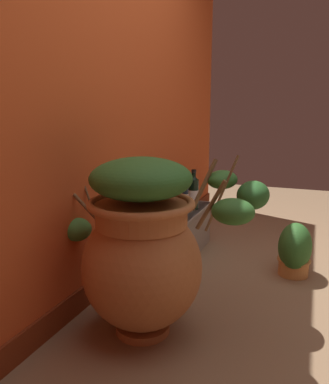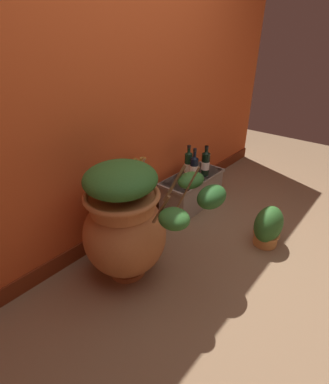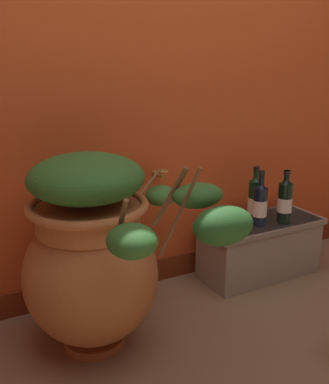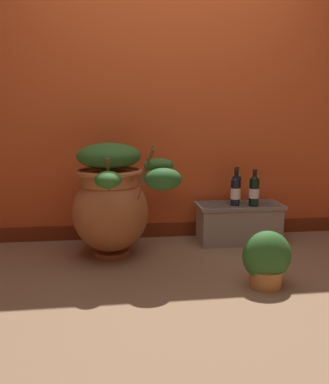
{
  "view_description": "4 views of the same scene",
  "coord_description": "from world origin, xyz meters",
  "px_view_note": "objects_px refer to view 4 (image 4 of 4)",
  "views": [
    {
      "loc": [
        -2.01,
        -0.03,
        1.06
      ],
      "look_at": [
        -0.05,
        0.76,
        0.61
      ],
      "focal_mm": 35.45,
      "sensor_mm": 36.0,
      "label": 1
    },
    {
      "loc": [
        -1.5,
        -0.53,
        1.54
      ],
      "look_at": [
        0.01,
        0.75,
        0.45
      ],
      "focal_mm": 26.52,
      "sensor_mm": 36.0,
      "label": 2
    },
    {
      "loc": [
        -1.02,
        -0.99,
        1.23
      ],
      "look_at": [
        -0.05,
        0.83,
        0.61
      ],
      "focal_mm": 42.33,
      "sensor_mm": 36.0,
      "label": 3
    },
    {
      "loc": [
        -0.36,
        -1.84,
        0.97
      ],
      "look_at": [
        -0.04,
        0.89,
        0.45
      ],
      "focal_mm": 31.82,
      "sensor_mm": 36.0,
      "label": 4
    }
  ],
  "objects_px": {
    "wine_bottle_right": "(236,188)",
    "wine_bottle_left": "(254,190)",
    "terracotta_urn": "(112,199)",
    "potted_shrub": "(266,260)",
    "wine_bottle_middle": "(235,190)"
  },
  "relations": [
    {
      "from": "wine_bottle_right",
      "to": "potted_shrub",
      "type": "relative_size",
      "value": 0.87
    },
    {
      "from": "wine_bottle_right",
      "to": "potted_shrub",
      "type": "height_order",
      "value": "wine_bottle_right"
    },
    {
      "from": "wine_bottle_left",
      "to": "terracotta_urn",
      "type": "bearing_deg",
      "value": -174.1
    },
    {
      "from": "wine_bottle_right",
      "to": "potted_shrub",
      "type": "bearing_deg",
      "value": -95.93
    },
    {
      "from": "terracotta_urn",
      "to": "wine_bottle_middle",
      "type": "distance_m",
      "value": 1.02
    },
    {
      "from": "terracotta_urn",
      "to": "wine_bottle_left",
      "type": "xyz_separation_m",
      "value": [
        1.15,
        0.12,
        0.02
      ]
    },
    {
      "from": "wine_bottle_right",
      "to": "wine_bottle_middle",
      "type": "bearing_deg",
      "value": -112.4
    },
    {
      "from": "wine_bottle_middle",
      "to": "potted_shrub",
      "type": "height_order",
      "value": "wine_bottle_middle"
    },
    {
      "from": "terracotta_urn",
      "to": "wine_bottle_left",
      "type": "height_order",
      "value": "terracotta_urn"
    },
    {
      "from": "wine_bottle_left",
      "to": "wine_bottle_middle",
      "type": "distance_m",
      "value": 0.15
    },
    {
      "from": "wine_bottle_middle",
      "to": "potted_shrub",
      "type": "xyz_separation_m",
      "value": [
        -0.05,
        -0.79,
        -0.29
      ]
    },
    {
      "from": "wine_bottle_left",
      "to": "wine_bottle_middle",
      "type": "bearing_deg",
      "value": 168.74
    },
    {
      "from": "wine_bottle_right",
      "to": "wine_bottle_left",
      "type": "bearing_deg",
      "value": -48.24
    },
    {
      "from": "wine_bottle_left",
      "to": "potted_shrub",
      "type": "bearing_deg",
      "value": -104.89
    },
    {
      "from": "potted_shrub",
      "to": "wine_bottle_left",
      "type": "bearing_deg",
      "value": 75.11
    }
  ]
}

